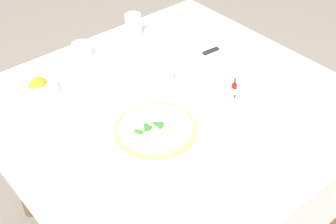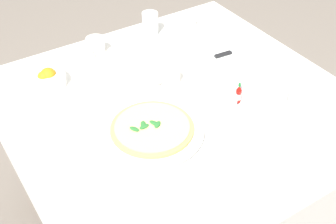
% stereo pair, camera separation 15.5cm
% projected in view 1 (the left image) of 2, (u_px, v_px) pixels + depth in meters
% --- Properties ---
extents(ground_plane, '(8.00, 8.00, 0.00)m').
position_uv_depth(ground_plane, '(177.00, 222.00, 2.09)').
color(ground_plane, slate).
extents(dining_table, '(1.16, 1.16, 0.72)m').
position_uv_depth(dining_table, '(179.00, 126.00, 1.71)').
color(dining_table, white).
rests_on(dining_table, ground_plane).
extents(pizza_plate, '(0.34, 0.34, 0.02)m').
position_uv_depth(pizza_plate, '(156.00, 132.00, 1.48)').
color(pizza_plate, white).
rests_on(pizza_plate, dining_table).
extents(pizza, '(0.28, 0.28, 0.02)m').
position_uv_depth(pizza, '(156.00, 129.00, 1.48)').
color(pizza, '#DBAD60').
rests_on(pizza, pizza_plate).
extents(coffee_cup_near_left, '(0.13, 0.13, 0.06)m').
position_uv_depth(coffee_cup_near_left, '(163.00, 77.00, 1.70)').
color(coffee_cup_near_left, white).
rests_on(coffee_cup_near_left, dining_table).
extents(coffee_cup_back_corner, '(0.13, 0.13, 0.07)m').
position_uv_depth(coffee_cup_back_corner, '(82.00, 52.00, 1.83)').
color(coffee_cup_back_corner, white).
rests_on(coffee_cup_back_corner, dining_table).
extents(water_glass_left_edge, '(0.07, 0.07, 0.10)m').
position_uv_depth(water_glass_left_edge, '(271.00, 88.00, 1.62)').
color(water_glass_left_edge, white).
rests_on(water_glass_left_edge, dining_table).
extents(water_glass_near_right, '(0.07, 0.07, 0.10)m').
position_uv_depth(water_glass_near_right, '(133.00, 26.00, 1.96)').
color(water_glass_near_right, white).
rests_on(water_glass_near_right, dining_table).
extents(napkin_folded, '(0.22, 0.13, 0.02)m').
position_uv_depth(napkin_folded, '(219.00, 51.00, 1.87)').
color(napkin_folded, white).
rests_on(napkin_folded, dining_table).
extents(dinner_knife, '(0.20, 0.04, 0.01)m').
position_uv_depth(dinner_knife, '(220.00, 47.00, 1.87)').
color(dinner_knife, silver).
rests_on(dinner_knife, napkin_folded).
extents(citrus_bowl, '(0.15, 0.15, 0.07)m').
position_uv_depth(citrus_bowl, '(37.00, 89.00, 1.64)').
color(citrus_bowl, white).
rests_on(citrus_bowl, dining_table).
extents(hot_sauce_bottle, '(0.02, 0.02, 0.08)m').
position_uv_depth(hot_sauce_bottle, '(234.00, 89.00, 1.63)').
color(hot_sauce_bottle, '#B7140F').
rests_on(hot_sauce_bottle, dining_table).
extents(salt_shaker, '(0.03, 0.03, 0.06)m').
position_uv_depth(salt_shaker, '(237.00, 87.00, 1.65)').
color(salt_shaker, white).
rests_on(salt_shaker, dining_table).
extents(pepper_shaker, '(0.03, 0.03, 0.06)m').
position_uv_depth(pepper_shaker, '(230.00, 96.00, 1.61)').
color(pepper_shaker, white).
rests_on(pepper_shaker, dining_table).
extents(menu_card, '(0.09, 0.01, 0.06)m').
position_uv_depth(menu_card, '(170.00, 22.00, 2.02)').
color(menu_card, white).
rests_on(menu_card, dining_table).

